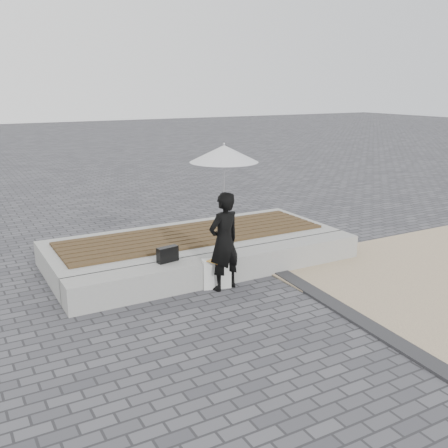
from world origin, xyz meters
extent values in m
plane|color=#4F4E54|center=(0.00, 0.00, 0.00)|extent=(80.00, 80.00, 0.00)
cube|color=#2E2E30|center=(0.75, -0.50, 0.02)|extent=(0.61, 5.20, 0.04)
cube|color=#A0A09A|center=(0.00, 1.60, 0.20)|extent=(5.00, 0.45, 0.40)
cube|color=#ACADA8|center=(0.00, 2.80, 0.20)|extent=(5.00, 2.00, 0.40)
imported|color=black|center=(-0.24, 1.27, 0.74)|extent=(0.60, 0.46, 1.47)
cylinder|color=silver|center=(-0.24, 1.27, 1.41)|extent=(0.02, 0.02, 0.97)
cone|color=silver|center=(-0.24, 1.27, 2.02)|extent=(0.97, 0.97, 0.24)
sphere|color=silver|center=(-0.24, 1.27, 2.15)|extent=(0.03, 0.03, 0.03)
cube|color=black|center=(-0.93, 1.74, 0.52)|extent=(0.34, 0.17, 0.23)
cube|color=silver|center=(-0.31, 1.38, 0.22)|extent=(0.45, 0.28, 0.44)
cube|color=#E74C2F|center=(-0.31, 1.33, 0.45)|extent=(0.35, 0.31, 0.01)
camera|label=1|loc=(-3.73, -4.99, 2.93)|focal=41.26mm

